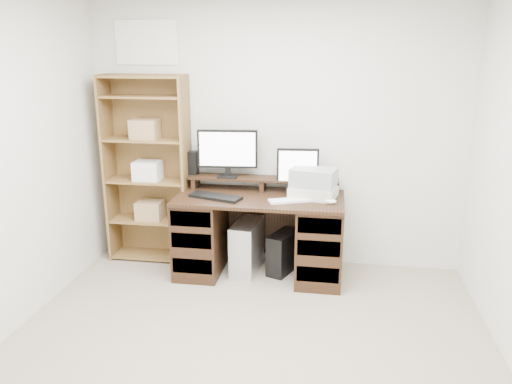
% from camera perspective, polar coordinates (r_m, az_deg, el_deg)
% --- Properties ---
extents(room, '(3.54, 4.04, 2.54)m').
position_cam_1_polar(room, '(2.77, -2.68, -0.21)').
color(room, gray).
rests_on(room, ground).
extents(desk, '(1.50, 0.70, 0.75)m').
position_cam_1_polar(desk, '(4.59, 0.42, -4.80)').
color(desk, black).
rests_on(desk, ground).
extents(riser_shelf, '(1.40, 0.22, 0.12)m').
position_cam_1_polar(riser_shelf, '(4.65, 0.81, 1.34)').
color(riser_shelf, black).
rests_on(riser_shelf, desk).
extents(monitor_wide, '(0.56, 0.16, 0.44)m').
position_cam_1_polar(monitor_wide, '(4.63, -3.27, 4.73)').
color(monitor_wide, black).
rests_on(monitor_wide, riser_shelf).
extents(monitor_small, '(0.38, 0.15, 0.41)m').
position_cam_1_polar(monitor_small, '(4.53, 4.78, 2.62)').
color(monitor_small, black).
rests_on(monitor_small, desk).
extents(speaker, '(0.09, 0.09, 0.22)m').
position_cam_1_polar(speaker, '(4.78, -7.23, 3.33)').
color(speaker, black).
rests_on(speaker, riser_shelf).
extents(keyboard_black, '(0.50, 0.29, 0.03)m').
position_cam_1_polar(keyboard_black, '(4.43, -4.65, -0.55)').
color(keyboard_black, black).
rests_on(keyboard_black, desk).
extents(keyboard_white, '(0.41, 0.26, 0.02)m').
position_cam_1_polar(keyboard_white, '(4.33, 4.08, -0.95)').
color(keyboard_white, white).
rests_on(keyboard_white, desk).
extents(mouse, '(0.10, 0.07, 0.04)m').
position_cam_1_polar(mouse, '(4.31, 8.53, -1.06)').
color(mouse, white).
rests_on(mouse, desk).
extents(printer, '(0.45, 0.37, 0.10)m').
position_cam_1_polar(printer, '(4.46, 6.56, 0.03)').
color(printer, beige).
rests_on(printer, desk).
extents(basket, '(0.43, 0.35, 0.16)m').
position_cam_1_polar(basket, '(4.43, 6.62, 1.66)').
color(basket, '#94989D').
rests_on(basket, printer).
extents(tower_silver, '(0.26, 0.50, 0.48)m').
position_cam_1_polar(tower_silver, '(4.70, -1.03, -6.24)').
color(tower_silver, silver).
rests_on(tower_silver, ground).
extents(tower_black, '(0.29, 0.42, 0.38)m').
position_cam_1_polar(tower_black, '(4.70, 3.13, -6.90)').
color(tower_black, black).
rests_on(tower_black, ground).
extents(bookshelf, '(0.80, 0.30, 1.80)m').
position_cam_1_polar(bookshelf, '(4.91, -12.19, 2.68)').
color(bookshelf, olive).
rests_on(bookshelf, ground).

